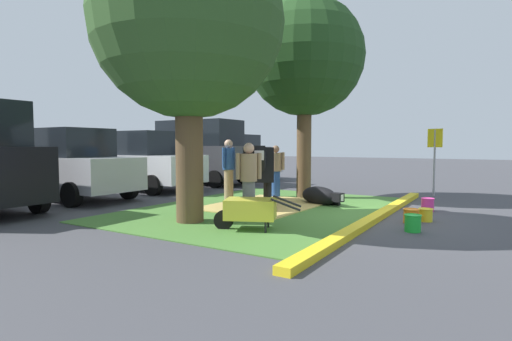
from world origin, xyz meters
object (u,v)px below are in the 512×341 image
bucket_orange (411,216)px  sedan_blue (69,165)px  shade_tree_left (188,23)px  cow_holstein (258,164)px  shade_tree_right (305,58)px  hatchback_white (142,162)px  person_visitor_far (249,179)px  bucket_green (413,223)px  sedan_silver (232,157)px  wheelbarrow (249,209)px  suv_dark_grey (200,152)px  person_handler (276,170)px  parking_sign (435,149)px  person_visitor_near (229,168)px  bucket_pink (428,204)px  calf_lying (320,196)px  bucket_yellow (426,215)px

bucket_orange → sedan_blue: (-1.40, 9.05, 0.83)m
shade_tree_left → cow_holstein: bearing=-2.0°
shade_tree_right → bucket_orange: bearing=-124.2°
shade_tree_right → hatchback_white: size_ratio=1.32×
person_visitor_far → bucket_green: 3.22m
cow_holstein → sedan_blue: 5.58m
sedan_silver → person_visitor_far: bearing=-143.1°
bucket_orange → hatchback_white: bearing=81.7°
cow_holstein → wheelbarrow: bearing=-151.9°
cow_holstein → bucket_orange: 3.85m
suv_dark_grey → person_handler: bearing=-114.8°
suv_dark_grey → sedan_silver: suv_dark_grey is taller
cow_holstein → suv_dark_grey: suv_dark_grey is taller
bucket_green → suv_dark_grey: 10.30m
shade_tree_right → cow_holstein: bearing=171.4°
person_visitor_far → parking_sign: size_ratio=0.78×
person_handler → wheelbarrow: person_handler is taller
person_visitor_near → parking_sign: size_ratio=0.83×
wheelbarrow → bucket_green: (1.45, -2.56, -0.22)m
parking_sign → wheelbarrow: bearing=163.0°
wheelbarrow → shade_tree_left: bearing=89.1°
bucket_orange → wheelbarrow: bearing=133.6°
bucket_orange → bucket_pink: 1.73m
bucket_orange → suv_dark_grey: (4.12, 8.79, 1.12)m
wheelbarrow → sedan_blue: (0.87, 6.67, 0.60)m
person_visitor_near → sedan_silver: bearing=34.3°
person_handler → suv_dark_grey: (2.14, 4.63, 0.45)m
calf_lying → sedan_blue: sedan_blue is taller
cow_holstein → calf_lying: (1.06, -1.25, -0.85)m
calf_lying → bucket_green: 3.39m
parking_sign → sedan_blue: (-6.21, 8.84, -0.46)m
shade_tree_right → bucket_pink: 5.25m
parking_sign → bucket_orange: 4.98m
parking_sign → hatchback_white: parking_sign is taller
bucket_pink → suv_dark_grey: 9.23m
person_visitor_near → wheelbarrow: (-3.02, -2.60, -0.54)m
shade_tree_left → cow_holstein: shade_tree_left is taller
hatchback_white → bucket_pink: bearing=-87.4°
person_visitor_near → bucket_green: size_ratio=5.46×
shade_tree_right → suv_dark_grey: 6.33m
calf_lying → suv_dark_grey: (2.82, 6.32, 1.03)m
shade_tree_right → cow_holstein: size_ratio=2.05×
bucket_orange → bucket_yellow: size_ratio=1.09×
person_visitor_near → bucket_green: 5.45m
shade_tree_left → sedan_silver: (9.08, 5.32, -2.94)m
shade_tree_right → wheelbarrow: (-4.59, -1.02, -3.68)m
suv_dark_grey → sedan_silver: bearing=7.1°
cow_holstein → calf_lying: 1.85m
wheelbarrow → sedan_silver: bearing=36.5°
shade_tree_right → suv_dark_grey: shade_tree_right is taller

